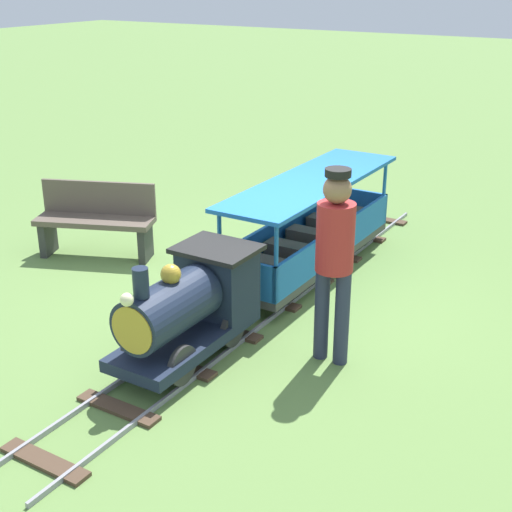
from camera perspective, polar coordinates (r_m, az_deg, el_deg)
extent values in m
plane|color=#608442|center=(6.96, 1.11, -3.52)|extent=(60.00, 60.00, 0.00)
cube|color=gray|center=(6.80, 2.53, -3.98)|extent=(0.03, 6.40, 0.04)
cube|color=gray|center=(7.01, -0.75, -3.13)|extent=(0.03, 6.40, 0.04)
cube|color=#4C3828|center=(9.29, 9.86, 2.94)|extent=(0.70, 0.14, 0.03)
cube|color=#4C3828|center=(8.67, 8.08, 1.65)|extent=(0.70, 0.14, 0.03)
cube|color=#4C3828|center=(8.06, 6.03, 0.16)|extent=(0.70, 0.14, 0.03)
cube|color=#4C3828|center=(7.47, 3.65, -1.57)|extent=(0.70, 0.14, 0.03)
cube|color=#4C3828|center=(6.90, 0.87, -3.59)|extent=(0.70, 0.14, 0.03)
cube|color=#4C3828|center=(6.37, -2.41, -5.94)|extent=(0.70, 0.14, 0.03)
cube|color=#4C3828|center=(5.87, -6.31, -8.69)|extent=(0.70, 0.14, 0.03)
cube|color=#4C3828|center=(5.41, -10.98, -11.87)|extent=(0.70, 0.14, 0.03)
cube|color=#4C3828|center=(5.02, -16.57, -15.48)|extent=(0.70, 0.14, 0.03)
cube|color=#192338|center=(5.85, -5.66, -6.54)|extent=(0.58, 1.40, 0.10)
cylinder|color=#192338|center=(5.55, -7.03, -4.19)|extent=(0.44, 0.85, 0.44)
cylinder|color=#B7932D|center=(5.27, -9.89, -5.90)|extent=(0.37, 0.02, 0.37)
cylinder|color=#192338|center=(5.21, -9.21, -2.11)|extent=(0.12, 0.12, 0.23)
sphere|color=#B7932D|center=(5.48, -6.84, -1.46)|extent=(0.16, 0.16, 0.16)
cube|color=#192338|center=(6.05, -3.09, -2.02)|extent=(0.58, 0.45, 0.55)
cube|color=black|center=(5.94, -3.15, 0.58)|extent=(0.66, 0.53, 0.04)
sphere|color=#F2EAB2|center=(5.13, -10.30, -3.46)|extent=(0.10, 0.10, 0.10)
cylinder|color=#2D2D2D|center=(5.50, -5.93, -8.71)|extent=(0.05, 0.32, 0.32)
cylinder|color=#2D2D2D|center=(5.75, -9.61, -7.42)|extent=(0.05, 0.32, 0.32)
cylinder|color=#2D2D2D|center=(5.99, -1.88, -5.83)|extent=(0.05, 0.32, 0.32)
cylinder|color=#2D2D2D|center=(6.23, -5.42, -4.78)|extent=(0.05, 0.32, 0.32)
cube|color=#3F3F3F|center=(7.56, 4.35, 0.06)|extent=(0.66, 2.60, 0.08)
cube|color=blue|center=(7.36, 6.54, 1.15)|extent=(0.04, 2.60, 0.35)
cube|color=blue|center=(7.62, 2.34, 2.02)|extent=(0.04, 2.60, 0.35)
cube|color=blue|center=(6.45, -0.83, -1.79)|extent=(0.66, 0.04, 0.35)
cube|color=blue|center=(8.58, 8.34, 4.12)|extent=(0.66, 0.04, 0.35)
cylinder|color=blue|center=(6.25, 1.62, -0.59)|extent=(0.04, 0.04, 0.75)
cylinder|color=blue|center=(6.55, -2.92, 0.46)|extent=(0.04, 0.04, 0.75)
cylinder|color=blue|center=(8.39, 10.21, 5.02)|extent=(0.04, 0.04, 0.75)
cylinder|color=blue|center=(8.61, 6.50, 5.67)|extent=(0.04, 0.04, 0.75)
cube|color=blue|center=(7.30, 4.54, 5.97)|extent=(0.76, 2.70, 0.04)
cube|color=brown|center=(8.29, 7.32, 3.12)|extent=(0.50, 0.20, 0.24)
cube|color=brown|center=(7.89, 5.93, 2.20)|extent=(0.50, 0.20, 0.24)
cube|color=brown|center=(7.50, 4.39, 1.20)|extent=(0.50, 0.20, 0.24)
cube|color=brown|center=(7.12, 2.69, 0.08)|extent=(0.50, 0.20, 0.24)
cube|color=brown|center=(6.75, 0.80, -1.16)|extent=(0.50, 0.20, 0.24)
cylinder|color=#262626|center=(6.73, 2.51, -2.94)|extent=(0.04, 0.24, 0.24)
cylinder|color=#262626|center=(6.94, -0.80, -2.11)|extent=(0.04, 0.24, 0.24)
cylinder|color=#262626|center=(8.25, 8.67, 1.63)|extent=(0.04, 0.24, 0.24)
cylinder|color=#262626|center=(8.43, 5.82, 2.21)|extent=(0.04, 0.24, 0.24)
cylinder|color=#282D47|center=(5.76, 6.89, -4.98)|extent=(0.12, 0.12, 0.80)
cylinder|color=#282D47|center=(5.82, 5.29, -4.58)|extent=(0.12, 0.12, 0.80)
cylinder|color=#B22828|center=(5.52, 6.36, 1.49)|extent=(0.30, 0.30, 0.55)
sphere|color=#936B4C|center=(5.40, 6.53, 5.32)|extent=(0.22, 0.22, 0.22)
cylinder|color=black|center=(5.36, 6.59, 6.65)|extent=(0.20, 0.20, 0.06)
cube|color=brown|center=(8.04, -12.80, 2.75)|extent=(1.35, 0.86, 0.06)
cube|color=brown|center=(8.14, -12.47, 4.50)|extent=(1.22, 0.53, 0.40)
cube|color=#333333|center=(7.93, -8.84, 1.14)|extent=(0.20, 0.33, 0.42)
cube|color=#333333|center=(8.34, -16.33, 1.55)|extent=(0.20, 0.33, 0.42)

